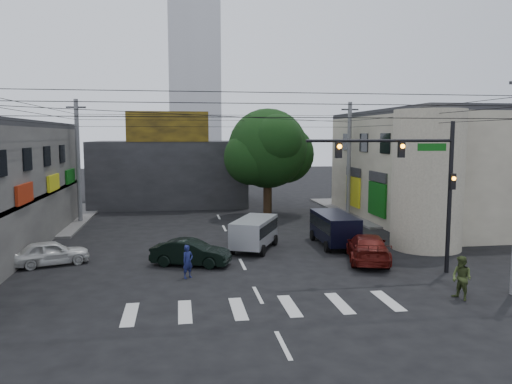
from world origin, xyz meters
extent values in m
plane|color=black|center=(0.00, 0.00, 0.00)|extent=(160.00, 160.00, 0.00)
cube|color=#514F4C|center=(18.00, 18.00, 0.07)|extent=(16.00, 16.00, 0.15)
cube|color=gray|center=(18.00, 13.00, 4.00)|extent=(14.00, 18.00, 8.00)
cylinder|color=gray|center=(11.00, 4.00, 4.00)|extent=(4.00, 4.00, 8.00)
cube|color=#232326|center=(-4.00, 26.00, 3.00)|extent=(14.00, 10.00, 6.00)
cube|color=olive|center=(-4.00, 21.10, 7.30)|extent=(7.00, 0.30, 2.60)
cube|color=silver|center=(0.00, 70.00, 22.00)|extent=(9.00, 9.00, 44.00)
cylinder|color=black|center=(4.00, 17.00, 2.20)|extent=(0.70, 0.70, 4.40)
sphere|color=black|center=(4.00, 17.00, 5.50)|extent=(6.40, 6.40, 6.40)
cylinder|color=black|center=(9.50, -1.00, 3.60)|extent=(0.20, 0.20, 7.20)
cylinder|color=black|center=(6.00, -1.00, 6.30)|extent=(7.00, 0.14, 0.14)
cube|color=black|center=(7.00, -1.00, 5.90)|extent=(0.28, 0.22, 0.75)
cube|color=black|center=(4.00, -1.00, 5.90)|extent=(0.28, 0.22, 0.75)
sphere|color=orange|center=(7.00, -1.14, 6.05)|extent=(0.20, 0.20, 0.20)
sphere|color=orange|center=(4.00, -1.14, 6.05)|extent=(0.20, 0.20, 0.20)
cube|color=#0B510F|center=(8.50, -1.00, 6.00)|extent=(1.40, 0.06, 0.35)
cylinder|color=#59595B|center=(-10.50, 16.00, 4.60)|extent=(0.32, 0.32, 9.20)
cylinder|color=#59595B|center=(10.50, 16.00, 4.60)|extent=(0.32, 0.32, 9.20)
imported|color=black|center=(-2.60, 2.21, 0.65)|extent=(3.85, 4.83, 1.31)
imported|color=beige|center=(-9.61, 3.38, 0.63)|extent=(3.76, 4.61, 1.26)
imported|color=#4C0E0A|center=(6.54, 1.64, 0.72)|extent=(4.45, 5.92, 1.43)
imported|color=#161C4E|center=(-2.79, -0.03, 0.77)|extent=(0.91, 0.90, 1.54)
imported|color=#36431F|center=(7.94, -4.82, 0.88)|extent=(1.29, 1.22, 1.77)
camera|label=1|loc=(-3.15, -22.66, 6.54)|focal=35.00mm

